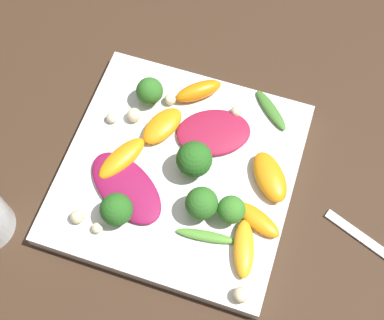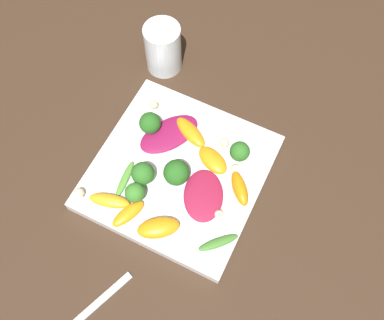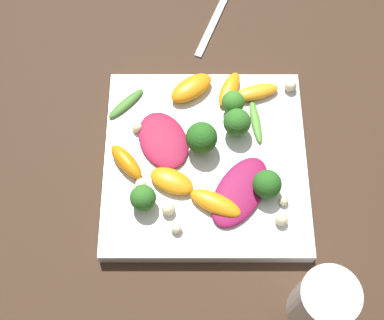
% 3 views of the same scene
% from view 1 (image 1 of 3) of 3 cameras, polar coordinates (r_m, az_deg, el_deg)
% --- Properties ---
extents(ground_plane, '(2.40, 2.40, 0.00)m').
position_cam_1_polar(ground_plane, '(0.66, -1.38, -1.76)').
color(ground_plane, '#382619').
extents(plate, '(0.27, 0.27, 0.02)m').
position_cam_1_polar(plate, '(0.65, -1.40, -1.37)').
color(plate, white).
rests_on(plate, ground_plane).
extents(radicchio_leaf_0, '(0.11, 0.10, 0.01)m').
position_cam_1_polar(radicchio_leaf_0, '(0.66, 2.32, 2.97)').
color(radicchio_leaf_0, maroon).
rests_on(radicchio_leaf_0, plate).
extents(radicchio_leaf_1, '(0.12, 0.11, 0.01)m').
position_cam_1_polar(radicchio_leaf_1, '(0.63, -7.04, -2.92)').
color(radicchio_leaf_1, maroon).
rests_on(radicchio_leaf_1, plate).
extents(orange_segment_0, '(0.06, 0.04, 0.01)m').
position_cam_1_polar(orange_segment_0, '(0.61, 7.00, -6.35)').
color(orange_segment_0, orange).
rests_on(orange_segment_0, plate).
extents(orange_segment_1, '(0.05, 0.07, 0.02)m').
position_cam_1_polar(orange_segment_1, '(0.66, -3.19, 3.66)').
color(orange_segment_1, orange).
rests_on(orange_segment_1, plate).
extents(orange_segment_2, '(0.07, 0.07, 0.02)m').
position_cam_1_polar(orange_segment_2, '(0.63, 8.30, -1.79)').
color(orange_segment_2, orange).
rests_on(orange_segment_2, plate).
extents(orange_segment_3, '(0.06, 0.06, 0.02)m').
position_cam_1_polar(orange_segment_3, '(0.68, 0.69, 7.37)').
color(orange_segment_3, orange).
rests_on(orange_segment_3, plate).
extents(orange_segment_4, '(0.04, 0.07, 0.02)m').
position_cam_1_polar(orange_segment_4, '(0.60, 5.55, -9.39)').
color(orange_segment_4, orange).
rests_on(orange_segment_4, plate).
extents(orange_segment_5, '(0.05, 0.08, 0.02)m').
position_cam_1_polar(orange_segment_5, '(0.64, -7.50, 0.18)').
color(orange_segment_5, orange).
rests_on(orange_segment_5, plate).
extents(broccoli_floret_0, '(0.03, 0.03, 0.04)m').
position_cam_1_polar(broccoli_floret_0, '(0.60, 4.21, -5.33)').
color(broccoli_floret_0, '#7A9E51').
rests_on(broccoli_floret_0, plate).
extents(broccoli_floret_1, '(0.04, 0.04, 0.04)m').
position_cam_1_polar(broccoli_floret_1, '(0.60, 1.04, -4.66)').
color(broccoli_floret_1, '#84AD5B').
rests_on(broccoli_floret_1, plate).
extents(broccoli_floret_2, '(0.04, 0.04, 0.05)m').
position_cam_1_polar(broccoli_floret_2, '(0.62, 0.24, 0.05)').
color(broccoli_floret_2, '#84AD5B').
rests_on(broccoli_floret_2, plate).
extents(broccoli_floret_3, '(0.04, 0.04, 0.04)m').
position_cam_1_polar(broccoli_floret_3, '(0.60, -8.06, -5.26)').
color(broccoli_floret_3, '#7A9E51').
rests_on(broccoli_floret_3, plate).
extents(broccoli_floret_4, '(0.03, 0.03, 0.04)m').
position_cam_1_polar(broccoli_floret_4, '(0.67, -4.54, 7.33)').
color(broccoli_floret_4, '#84AD5B').
rests_on(broccoli_floret_4, plate).
extents(arugula_sprig_0, '(0.06, 0.06, 0.01)m').
position_cam_1_polar(arugula_sprig_0, '(0.68, 8.43, 5.30)').
color(arugula_sprig_0, '#3D7528').
rests_on(arugula_sprig_0, plate).
extents(arugula_sprig_1, '(0.07, 0.02, 0.01)m').
position_cam_1_polar(arugula_sprig_1, '(0.61, 1.50, -8.12)').
color(arugula_sprig_1, '#518E33').
rests_on(arugula_sprig_1, plate).
extents(macadamia_nut_0, '(0.02, 0.02, 0.02)m').
position_cam_1_polar(macadamia_nut_0, '(0.67, -6.20, 4.80)').
color(macadamia_nut_0, beige).
rests_on(macadamia_nut_0, plate).
extents(macadamia_nut_1, '(0.02, 0.02, 0.02)m').
position_cam_1_polar(macadamia_nut_1, '(0.62, -12.12, -5.91)').
color(macadamia_nut_1, beige).
rests_on(macadamia_nut_1, plate).
extents(macadamia_nut_2, '(0.01, 0.01, 0.01)m').
position_cam_1_polar(macadamia_nut_2, '(0.62, -10.07, -7.14)').
color(macadamia_nut_2, beige).
rests_on(macadamia_nut_2, plate).
extents(macadamia_nut_3, '(0.02, 0.02, 0.02)m').
position_cam_1_polar(macadamia_nut_3, '(0.59, 5.24, -14.14)').
color(macadamia_nut_3, beige).
rests_on(macadamia_nut_3, plate).
extents(macadamia_nut_4, '(0.01, 0.01, 0.01)m').
position_cam_1_polar(macadamia_nut_4, '(0.68, -2.34, 6.50)').
color(macadamia_nut_4, beige).
rests_on(macadamia_nut_4, plate).
extents(macadamia_nut_5, '(0.01, 0.01, 0.01)m').
position_cam_1_polar(macadamia_nut_5, '(0.67, 4.75, 5.19)').
color(macadamia_nut_5, beige).
rests_on(macadamia_nut_5, plate).
extents(macadamia_nut_6, '(0.01, 0.01, 0.01)m').
position_cam_1_polar(macadamia_nut_6, '(0.67, -8.51, 4.53)').
color(macadamia_nut_6, beige).
rests_on(macadamia_nut_6, plate).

